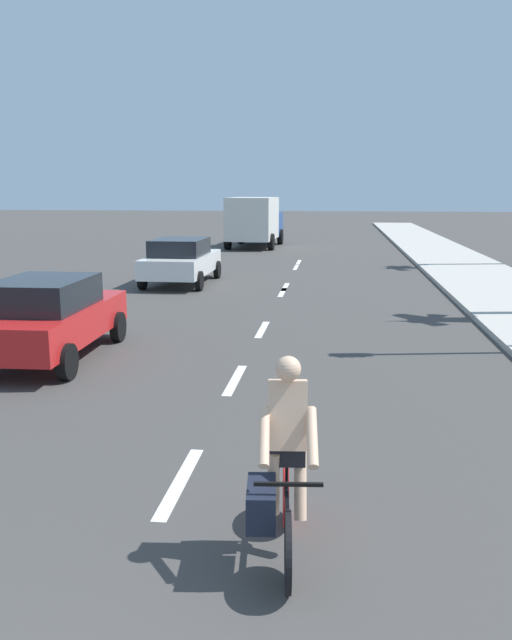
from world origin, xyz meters
TOP-DOWN VIEW (x-y plane):
  - ground_plane at (0.00, 20.00)m, footprint 160.00×160.00m
  - sidewalk_strip at (6.92, 22.00)m, footprint 3.60×80.00m
  - lane_stripe_1 at (0.00, 5.27)m, footprint 0.16×1.80m
  - lane_stripe_2 at (0.00, 9.22)m, footprint 0.16×1.80m
  - lane_stripe_3 at (0.00, 13.31)m, footprint 0.16×1.80m
  - lane_stripe_4 at (0.00, 18.92)m, footprint 0.16×1.80m
  - lane_stripe_5 at (0.00, 20.07)m, footprint 0.16×1.80m
  - lane_stripe_6 at (0.00, 25.71)m, footprint 0.16×1.80m
  - lane_stripe_7 at (0.00, 27.69)m, footprint 0.16×1.80m
  - cyclist at (1.25, 3.94)m, footprint 0.66×1.71m
  - parked_car_red at (-3.78, 10.22)m, footprint 2.06×4.28m
  - parked_car_white at (-3.63, 20.39)m, footprint 2.10×4.53m
  - delivery_truck at (-2.96, 35.32)m, footprint 2.87×6.33m

SIDE VIEW (x-z plane):
  - ground_plane at x=0.00m, z-range 0.00..0.00m
  - lane_stripe_1 at x=0.00m, z-range 0.00..0.01m
  - lane_stripe_2 at x=0.00m, z-range 0.00..0.01m
  - lane_stripe_3 at x=0.00m, z-range 0.00..0.01m
  - lane_stripe_4 at x=0.00m, z-range 0.00..0.01m
  - lane_stripe_5 at x=0.00m, z-range 0.00..0.01m
  - lane_stripe_6 at x=0.00m, z-range 0.00..0.01m
  - lane_stripe_7 at x=0.00m, z-range 0.00..0.01m
  - sidewalk_strip at x=6.92m, z-range 0.00..0.14m
  - cyclist at x=1.25m, z-range -0.08..1.74m
  - parked_car_red at x=-3.78m, z-range 0.05..1.62m
  - parked_car_white at x=-3.63m, z-range 0.06..1.63m
  - delivery_truck at x=-2.96m, z-range 0.10..2.90m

